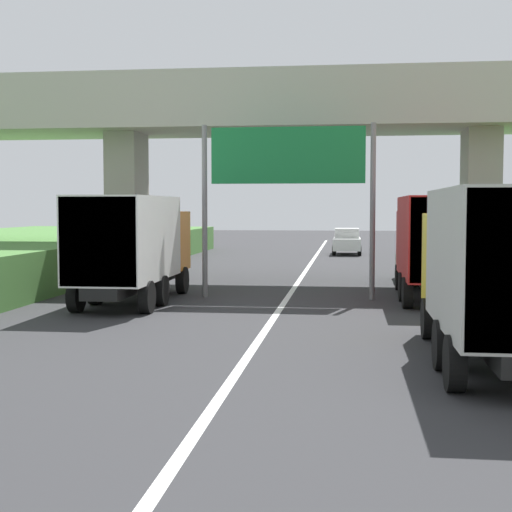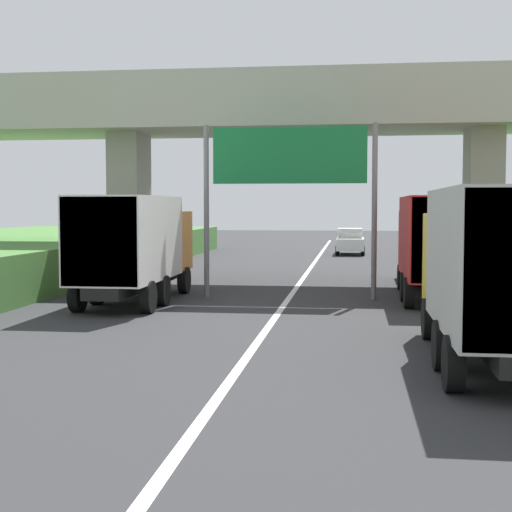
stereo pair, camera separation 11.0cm
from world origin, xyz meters
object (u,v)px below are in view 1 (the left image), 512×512
Objects in this scene: truck_red at (435,242)px; car_white at (347,241)px; car_green at (420,262)px; truck_yellow at (496,267)px; truck_orange at (133,243)px; overhead_highway_sign at (288,168)px.

car_white is (-2.98, 23.70, -1.08)m from truck_red.
truck_yellow is at bearing -90.29° from car_green.
truck_orange is 1.00× the size of truck_red.
car_white is at bearing 94.97° from truck_yellow.
truck_orange reaches higher than car_white.
truck_red reaches higher than car_green.
truck_yellow is (4.91, -10.23, -2.47)m from overhead_highway_sign.
truck_orange is at bearing -104.71° from car_white.
car_green is at bearing 38.58° from truck_orange.
truck_red is 1.78× the size of car_green.
truck_red is at bearing -90.64° from car_green.
overhead_highway_sign is 5.52m from truck_red.
car_white is (-2.97, 34.10, -1.08)m from truck_yellow.
truck_yellow is (9.74, -8.32, 0.00)m from truck_orange.
truck_orange is 12.61m from car_green.
overhead_highway_sign is at bearing 115.66° from truck_yellow.
overhead_highway_sign reaches higher than truck_red.
overhead_highway_sign reaches higher than truck_yellow.
truck_yellow is at bearing -64.34° from overhead_highway_sign.
truck_red is 1.78× the size of car_white.
car_green is (5.00, 5.92, -3.55)m from overhead_highway_sign.
overhead_highway_sign is at bearing -94.67° from car_white.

